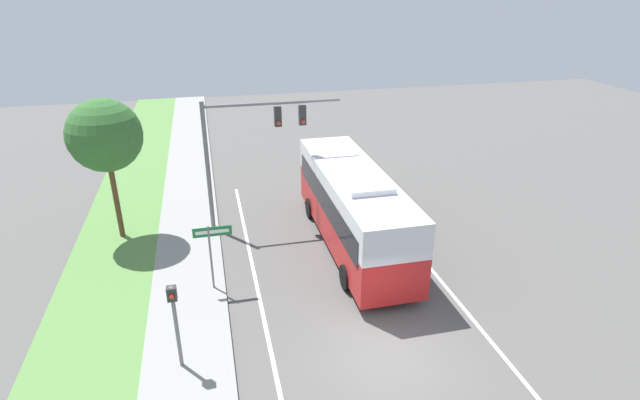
{
  "coord_description": "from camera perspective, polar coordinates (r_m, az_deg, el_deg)",
  "views": [
    {
      "loc": [
        -4.99,
        -11.73,
        11.04
      ],
      "look_at": [
        -0.26,
        8.22,
        1.92
      ],
      "focal_mm": 28.0,
      "sensor_mm": 36.0,
      "label": 1
    }
  ],
  "objects": [
    {
      "name": "ground_plane",
      "position": [
        16.86,
        7.67,
        -17.18
      ],
      "size": [
        80.0,
        80.0,
        0.0
      ],
      "primitive_type": "plane",
      "color": "#565451"
    },
    {
      "name": "sidewalk",
      "position": [
        16.11,
        -14.86,
        -19.98
      ],
      "size": [
        2.8,
        80.0,
        0.12
      ],
      "color": "gray",
      "rests_on": "ground_plane"
    },
    {
      "name": "lane_divider_near",
      "position": [
        16.16,
        -5.09,
        -19.19
      ],
      "size": [
        0.14,
        30.0,
        0.01
      ],
      "color": "silver",
      "rests_on": "ground_plane"
    },
    {
      "name": "lane_divider_far",
      "position": [
        18.25,
        18.68,
        -14.73
      ],
      "size": [
        0.14,
        30.0,
        0.01
      ],
      "color": "silver",
      "rests_on": "ground_plane"
    },
    {
      "name": "bus",
      "position": [
        21.8,
        3.82,
        -0.45
      ],
      "size": [
        2.75,
        10.52,
        3.73
      ],
      "color": "red",
      "rests_on": "ground_plane"
    },
    {
      "name": "signal_gantry",
      "position": [
        23.05,
        -8.17,
        7.09
      ],
      "size": [
        6.3,
        0.41,
        6.19
      ],
      "color": "slate",
      "rests_on": "ground_plane"
    },
    {
      "name": "pedestrian_signal",
      "position": [
        15.6,
        -16.27,
        -12.42
      ],
      "size": [
        0.28,
        0.34,
        2.97
      ],
      "color": "slate",
      "rests_on": "ground_plane"
    },
    {
      "name": "street_sign",
      "position": [
        19.05,
        -12.28,
        -5.11
      ],
      "size": [
        1.43,
        0.08,
        2.77
      ],
      "color": "slate",
      "rests_on": "ground_plane"
    },
    {
      "name": "roadside_tree",
      "position": [
        23.31,
        -23.39,
        6.75
      ],
      "size": [
        3.15,
        3.15,
        6.4
      ],
      "color": "brown",
      "rests_on": "grass_verge"
    }
  ]
}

